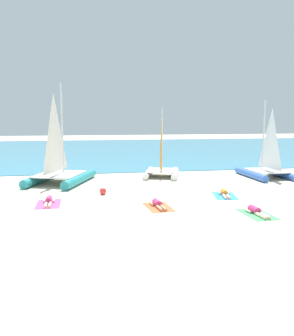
# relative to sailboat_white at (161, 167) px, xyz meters

# --- Properties ---
(ground_plane) EXTENTS (120.00, 120.00, 0.00)m
(ground_plane) POSITION_rel_sailboat_white_xyz_m (-1.72, 1.31, -0.70)
(ground_plane) COLOR beige
(ocean_water) EXTENTS (120.00, 40.00, 0.05)m
(ocean_water) POSITION_rel_sailboat_white_xyz_m (-1.72, 21.92, -0.68)
(ocean_water) COLOR teal
(ocean_water) RESTS_ON ground
(sailboat_white) EXTENTS (3.26, 4.13, 4.72)m
(sailboat_white) POSITION_rel_sailboat_white_xyz_m (0.00, 0.00, 0.00)
(sailboat_white) COLOR white
(sailboat_white) RESTS_ON ground
(sailboat_blue) EXTENTS (2.62, 4.06, 5.26)m
(sailboat_blue) POSITION_rel_sailboat_white_xyz_m (6.98, -1.67, 0.08)
(sailboat_blue) COLOR blue
(sailboat_blue) RESTS_ON ground
(sailboat_teal) EXTENTS (4.48, 5.52, 6.23)m
(sailboat_teal) POSITION_rel_sailboat_white_xyz_m (-6.81, -1.32, 0.22)
(sailboat_teal) COLOR teal
(sailboat_teal) RESTS_ON ground
(towel_leftmost) EXTENTS (1.14, 1.92, 0.01)m
(towel_leftmost) POSITION_rel_sailboat_white_xyz_m (-6.96, -6.68, -0.70)
(towel_leftmost) COLOR #D84C99
(towel_leftmost) RESTS_ON ground
(sunbather_leftmost) EXTENTS (0.55, 1.56, 0.30)m
(sunbather_leftmost) POSITION_rel_sailboat_white_xyz_m (-6.96, -6.61, -0.57)
(sunbather_leftmost) COLOR #D83372
(sunbather_leftmost) RESTS_ON towel_leftmost
(towel_center_left) EXTENTS (1.26, 1.99, 0.01)m
(towel_center_left) POSITION_rel_sailboat_white_xyz_m (-1.95, -8.15, -0.70)
(towel_center_left) COLOR #EA5933
(towel_center_left) RESTS_ON ground
(sunbather_center_left) EXTENTS (0.58, 1.57, 0.30)m
(sunbather_center_left) POSITION_rel_sailboat_white_xyz_m (-1.95, -8.08, -0.57)
(sunbather_center_left) COLOR #D83372
(sunbather_center_left) RESTS_ON towel_center_left
(towel_center_right) EXTENTS (1.17, 1.94, 0.01)m
(towel_center_right) POSITION_rel_sailboat_white_xyz_m (1.91, -10.06, -0.70)
(towel_center_right) COLOR #4CB266
(towel_center_right) RESTS_ON ground
(sunbather_center_right) EXTENTS (0.56, 1.56, 0.30)m
(sunbather_center_right) POSITION_rel_sailboat_white_xyz_m (1.90, -9.99, -0.57)
(sunbather_center_right) COLOR #D83372
(sunbather_center_right) RESTS_ON towel_center_right
(towel_rightmost) EXTENTS (1.49, 2.09, 0.01)m
(towel_rightmost) POSITION_rel_sailboat_white_xyz_m (1.96, -6.54, -0.70)
(towel_rightmost) COLOR #338CD8
(towel_rightmost) RESTS_ON ground
(sunbather_rightmost) EXTENTS (0.73, 1.56, 0.30)m
(sunbather_rightmost) POSITION_rel_sailboat_white_xyz_m (1.97, -6.47, -0.57)
(sunbather_rightmost) COLOR orange
(sunbather_rightmost) RESTS_ON towel_rightmost
(beach_ball) EXTENTS (0.37, 0.37, 0.37)m
(beach_ball) POSITION_rel_sailboat_white_xyz_m (-4.32, -5.09, -0.52)
(beach_ball) COLOR red
(beach_ball) RESTS_ON ground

